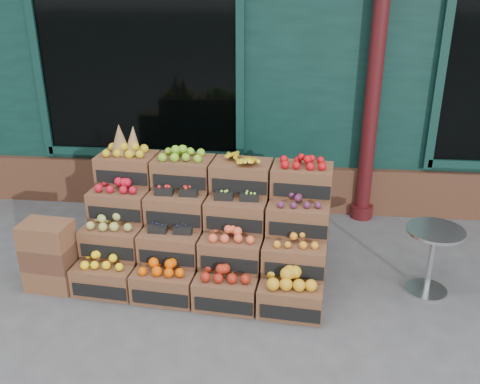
# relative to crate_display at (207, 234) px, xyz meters

# --- Properties ---
(ground) EXTENTS (60.00, 60.00, 0.00)m
(ground) POSITION_rel_crate_display_xyz_m (0.52, -0.51, -0.46)
(ground) COLOR #48484B
(ground) RESTS_ON ground
(shop_facade) EXTENTS (12.00, 6.24, 4.80)m
(shop_facade) POSITION_rel_crate_display_xyz_m (0.52, 4.61, 1.94)
(shop_facade) COLOR black
(shop_facade) RESTS_ON ground
(crate_display) EXTENTS (2.47, 1.36, 1.49)m
(crate_display) POSITION_rel_crate_display_xyz_m (0.00, 0.00, 0.00)
(crate_display) COLOR brown
(crate_display) RESTS_ON ground
(spare_crates) EXTENTS (0.50, 0.37, 0.70)m
(spare_crates) POSITION_rel_crate_display_xyz_m (-1.48, -0.40, -0.11)
(spare_crates) COLOR brown
(spare_crates) RESTS_ON ground
(bistro_table) EXTENTS (0.54, 0.54, 0.68)m
(bistro_table) POSITION_rel_crate_display_xyz_m (2.18, -0.10, -0.04)
(bistro_table) COLOR silver
(bistro_table) RESTS_ON ground
(shopkeeper) EXTENTS (0.75, 0.56, 1.87)m
(shopkeeper) POSITION_rel_crate_display_xyz_m (-0.68, 2.20, 0.47)
(shopkeeper) COLOR #164F1D
(shopkeeper) RESTS_ON ground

